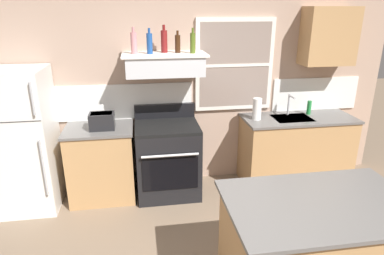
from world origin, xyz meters
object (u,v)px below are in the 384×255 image
toaster (102,121)px  bottle_olive_oil_square (193,43)px  bottle_red_label_wine (164,41)px  bottle_brown_stout (178,43)px  bottle_blue_liqueur (150,43)px  dish_soap_bottle (309,108)px  kitchen_island (315,253)px  refrigerator (21,141)px  paper_towel_roll (257,109)px  stove_range (168,159)px  bottle_rose_pink (134,43)px

toaster → bottle_olive_oil_square: (1.07, 0.06, 0.85)m
bottle_red_label_wine → bottle_brown_stout: bearing=-17.3°
toaster → bottle_blue_liqueur: bearing=7.7°
bottle_brown_stout → dish_soap_bottle: bearing=1.1°
kitchen_island → refrigerator: bearing=144.7°
paper_towel_roll → dish_soap_bottle: size_ratio=1.50×
paper_towel_roll → stove_range: bearing=-178.1°
refrigerator → bottle_brown_stout: bearing=4.1°
bottle_red_label_wine → bottle_rose_pink: bearing=-169.1°
bottle_olive_oil_square → toaster: bearing=-176.8°
paper_towel_roll → kitchen_island: (-0.17, -1.91, -0.59)m
bottle_olive_oil_square → paper_towel_roll: 1.15m
refrigerator → toaster: 0.92m
stove_range → bottle_rose_pink: (-0.34, 0.09, 1.40)m
bottle_olive_oil_square → kitchen_island: bottle_olive_oil_square is taller
refrigerator → bottle_blue_liqueur: size_ratio=5.83×
bottle_rose_pink → kitchen_island: size_ratio=0.21×
refrigerator → bottle_blue_liqueur: 1.82m
toaster → bottle_red_label_wine: 1.16m
bottle_rose_pink → dish_soap_bottle: size_ratio=1.62×
refrigerator → toaster: refrigerator is taller
dish_soap_bottle → kitchen_island: (-0.92, -2.01, -0.54)m
stove_range → bottle_blue_liqueur: bottle_blue_liqueur is taller
toaster → bottle_brown_stout: bottle_brown_stout is taller
refrigerator → paper_towel_roll: 2.79m
dish_soap_bottle → kitchen_island: dish_soap_bottle is taller
paper_towel_roll → toaster: bearing=-178.2°
toaster → bottle_rose_pink: bottle_rose_pink is taller
bottle_brown_stout → paper_towel_roll: bearing=-4.0°
bottle_brown_stout → bottle_olive_oil_square: bottle_olive_oil_square is taller
toaster → dish_soap_bottle: toaster is taller
paper_towel_roll → dish_soap_bottle: 0.76m
bottle_brown_stout → dish_soap_bottle: size_ratio=1.37×
bottle_rose_pink → bottle_olive_oil_square: bottle_rose_pink is taller
refrigerator → bottle_blue_liqueur: bearing=3.1°
paper_towel_roll → bottle_rose_pink: bearing=178.1°
bottle_brown_stout → dish_soap_bottle: bottle_brown_stout is taller
bottle_olive_oil_square → dish_soap_bottle: bearing=3.6°
bottle_olive_oil_square → kitchen_island: (0.64, -1.91, -1.40)m
bottle_blue_liqueur → paper_towel_roll: bottle_blue_liqueur is taller
bottle_blue_liqueur → dish_soap_bottle: bottle_blue_liqueur is taller
bottle_blue_liqueur → bottle_brown_stout: bottle_blue_liqueur is taller
bottle_olive_oil_square → dish_soap_bottle: (1.56, 0.10, -0.86)m
toaster → kitchen_island: bearing=-47.3°
bottle_brown_stout → kitchen_island: 2.55m
paper_towel_roll → bottle_olive_oil_square: bearing=179.9°
refrigerator → bottle_brown_stout: bottle_brown_stout is taller
bottle_blue_liqueur → bottle_olive_oil_square: (0.48, -0.02, -0.00)m
bottle_rose_pink → refrigerator: bearing=-175.2°
refrigerator → bottle_red_label_wine: size_ratio=5.28×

